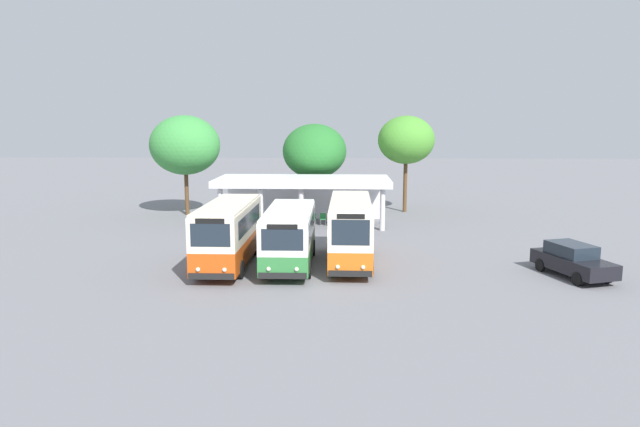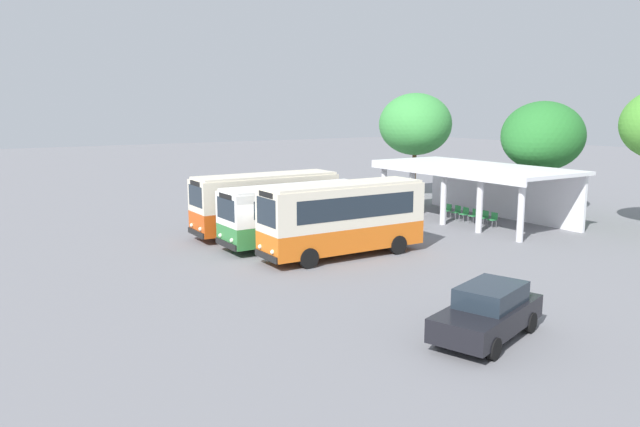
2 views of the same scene
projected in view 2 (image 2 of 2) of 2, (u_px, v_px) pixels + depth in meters
name	position (u px, v px, depth m)	size (l,w,h in m)	color
ground_plane	(259.00, 255.00, 28.63)	(180.00, 180.00, 0.00)	slate
city_bus_nearest_orange	(266.00, 201.00, 33.01)	(2.38, 8.12, 3.30)	black
city_bus_second_in_row	(296.00, 212.00, 30.43)	(2.48, 7.77, 3.03)	black
city_bus_middle_cream	(343.00, 216.00, 28.10)	(2.32, 8.05, 3.44)	black
parked_car_flank	(488.00, 312.00, 18.21)	(3.01, 4.67, 1.62)	black
terminal_canopy	(479.00, 178.00, 37.24)	(12.52, 5.71, 3.40)	silver
waiting_chair_end_by_column	(448.00, 209.00, 38.32)	(0.45, 0.45, 0.86)	slate
waiting_chair_second_from_end	(457.00, 211.00, 37.72)	(0.45, 0.45, 0.86)	slate
waiting_chair_middle_seat	(465.00, 213.00, 37.07)	(0.45, 0.45, 0.86)	slate
waiting_chair_fourth_seat	(474.00, 215.00, 36.47)	(0.45, 0.45, 0.86)	slate
waiting_chair_fifth_seat	(484.00, 216.00, 35.88)	(0.45, 0.45, 0.86)	slate
waiting_chair_far_end_seat	(493.00, 218.00, 35.23)	(0.45, 0.45, 0.86)	slate
roadside_tree_behind_canopy	(543.00, 136.00, 39.04)	(5.21, 5.21, 7.25)	brown
roadside_tree_west_of_canopy	(415.00, 124.00, 46.45)	(5.51, 5.51, 7.92)	brown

